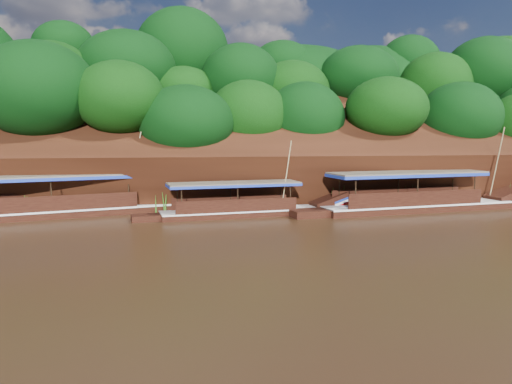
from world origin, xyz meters
TOP-DOWN VIEW (x-y plane):
  - ground at (0.00, 0.00)m, footprint 160.00×160.00m
  - riverbank at (-0.01, 22.73)m, footprint 120.00×30.06m
  - boat_0 at (12.46, 7.38)m, footprint 16.75×4.67m
  - boat_1 at (0.23, 7.13)m, footprint 12.73×3.45m
  - boat_2 at (-10.83, 9.14)m, footprint 16.89×6.81m
  - reeds at (-4.22, 9.38)m, footprint 49.24×2.32m

SIDE VIEW (x-z plane):
  - ground at x=0.00m, z-range 0.00..0.00m
  - boat_1 at x=0.23m, z-range -2.11..3.10m
  - boat_2 at x=-10.83m, z-range -2.34..3.54m
  - boat_0 at x=12.46m, z-range -2.49..3.71m
  - reeds at x=-4.22m, z-range -0.12..1.88m
  - riverbank at x=-0.01m, z-range -7.81..11.59m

